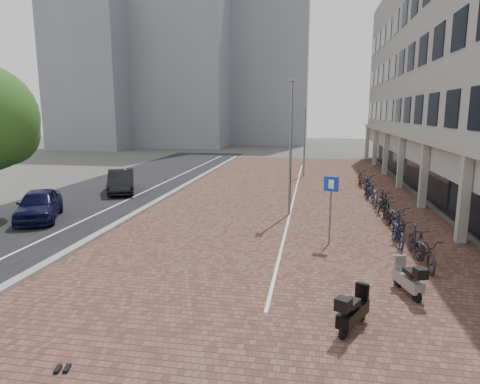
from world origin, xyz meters
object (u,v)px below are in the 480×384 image
Objects in this scene: car_navy at (39,205)px; parking_sign at (331,199)px; car_dark at (121,181)px; scooter_mid at (353,310)px; scooter_back at (408,278)px.

car_navy is 13.10m from parking_sign.
parking_sign reaches higher than car_dark.
parking_sign is (-0.32, 6.32, 1.25)m from scooter_mid.
car_dark is (0.75, 6.90, -0.00)m from car_navy.
scooter_mid is 2.74m from scooter_back.
car_dark is 18.95m from scooter_back.
car_navy is 2.89× the size of scooter_mid.
car_navy is 6.94m from car_dark.
car_navy is at bearing 176.58° from scooter_mid.
car_dark is at bearing 157.58° from scooter_mid.
car_dark is 1.65× the size of parking_sign.
parking_sign is (12.21, -8.48, 1.04)m from car_dark.
parking_sign is (12.97, -1.58, 1.04)m from car_navy.
scooter_mid is at bearing -55.33° from car_navy.
car_dark reaches higher than scooter_back.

